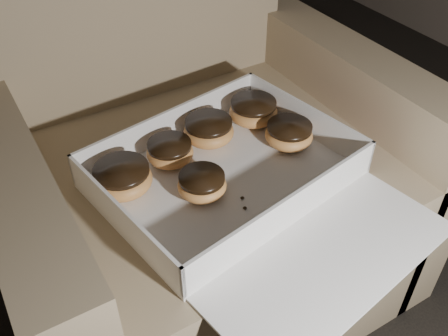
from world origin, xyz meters
TOP-DOWN VIEW (x-y plane):
  - armchair at (0.53, 0.42)m, footprint 0.82×0.69m
  - bakery_box at (0.53, 0.24)m, footprint 0.51×0.57m
  - donut_a at (0.54, 0.39)m, footprint 0.10×0.10m
  - donut_b at (0.35, 0.34)m, footprint 0.10×0.10m
  - donut_c at (0.46, 0.26)m, footprint 0.08×0.08m
  - donut_d at (0.67, 0.30)m, footprint 0.09×0.09m
  - donut_e at (0.66, 0.40)m, footprint 0.10×0.10m
  - donut_f at (0.45, 0.37)m, footprint 0.09×0.09m
  - crumb_a at (0.51, 0.22)m, footprint 0.01×0.01m
  - crumb_b at (0.36, 0.11)m, footprint 0.01×0.01m
  - crumb_c at (0.72, 0.19)m, footprint 0.01×0.01m
  - crumb_d at (0.50, 0.19)m, footprint 0.01×0.01m
  - crumb_e at (0.57, 0.17)m, footprint 0.01×0.01m

SIDE VIEW (x-z plane):
  - armchair at x=0.53m, z-range -0.16..0.69m
  - crumb_a at x=0.51m, z-range 0.39..0.39m
  - crumb_b at x=0.36m, z-range 0.39..0.39m
  - crumb_c at x=0.72m, z-range 0.39..0.39m
  - crumb_d at x=0.50m, z-range 0.39..0.39m
  - crumb_e at x=0.57m, z-range 0.39..0.39m
  - bakery_box at x=0.53m, z-range 0.36..0.43m
  - donut_c at x=0.46m, z-range 0.39..0.43m
  - donut_f at x=0.45m, z-range 0.39..0.43m
  - donut_d at x=0.67m, z-range 0.39..0.44m
  - donut_a at x=0.54m, z-range 0.39..0.44m
  - donut_e at x=0.66m, z-range 0.39..0.44m
  - donut_b at x=0.35m, z-range 0.39..0.44m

